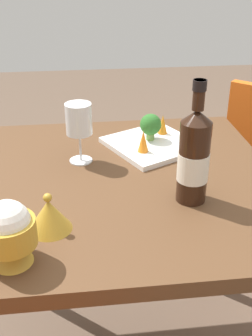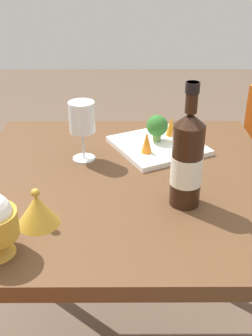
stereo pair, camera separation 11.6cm
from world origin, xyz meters
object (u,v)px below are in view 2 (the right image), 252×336
at_px(rice_bowl_lid, 39,210).
at_px(wine_bottle, 189,160).
at_px(wine_glass, 84,119).
at_px(broccoli_floret, 159,126).
at_px(carrot_garnish_left, 148,142).
at_px(carrot_garnish_right, 172,126).
at_px(serving_plate, 160,146).

bearing_deg(rice_bowl_lid, wine_bottle, -76.01).
xyz_separation_m(wine_glass, broccoli_floret, (0.10, -0.23, -0.06)).
xyz_separation_m(carrot_garnish_left, carrot_garnish_right, (0.13, -0.09, -0.00)).
bearing_deg(rice_bowl_lid, carrot_garnish_left, -37.64).
bearing_deg(carrot_garnish_left, broccoli_floret, -23.31).
height_order(wine_glass, broccoli_floret, wine_glass).
distance_m(wine_bottle, broccoli_floret, 0.35).
distance_m(wine_glass, broccoli_floret, 0.25).
distance_m(broccoli_floret, carrot_garnish_right, 0.07).
height_order(serving_plate, broccoli_floret, broccoli_floret).
bearing_deg(wine_bottle, carrot_garnish_left, 17.64).
relative_size(wine_glass, carrot_garnish_right, 2.79).
xyz_separation_m(wine_bottle, carrot_garnish_left, (0.26, 0.08, -0.07)).
bearing_deg(wine_bottle, broccoli_floret, 7.53).
bearing_deg(serving_plate, carrot_garnish_right, -34.70).
bearing_deg(wine_bottle, wine_glass, 47.66).
bearing_deg(carrot_garnish_left, carrot_garnish_right, -33.18).
bearing_deg(carrot_garnish_right, wine_bottle, 179.54).
bearing_deg(carrot_garnish_left, rice_bowl_lid, 142.36).
xyz_separation_m(wine_glass, serving_plate, (0.08, -0.23, -0.12)).
height_order(wine_bottle, carrot_garnish_left, wine_bottle).
relative_size(rice_bowl_lid, broccoli_floret, 1.17).
bearing_deg(carrot_garnish_left, wine_bottle, -162.36).
distance_m(rice_bowl_lid, broccoli_floret, 0.53).
relative_size(broccoli_floret, carrot_garnish_left, 1.28).
bearing_deg(wine_glass, carrot_garnish_left, -86.64).
height_order(carrot_garnish_left, carrot_garnish_right, carrot_garnish_left).
height_order(serving_plate, carrot_garnish_right, carrot_garnish_right).
xyz_separation_m(serving_plate, carrot_garnish_right, (0.07, -0.04, 0.04)).
distance_m(wine_bottle, wine_glass, 0.37).
bearing_deg(rice_bowl_lid, carrot_garnish_right, -36.47).
height_order(wine_glass, carrot_garnish_left, wine_glass).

